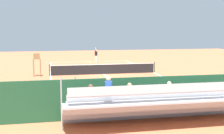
{
  "coord_description": "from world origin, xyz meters",
  "views": [
    {
      "loc": [
        4.84,
        28.1,
        4.43
      ],
      "look_at": [
        0.0,
        4.0,
        1.2
      ],
      "focal_mm": 48.19,
      "sensor_mm": 36.0,
      "label": 1
    }
  ],
  "objects": [
    {
      "name": "line_judge",
      "position": [
        3.72,
        13.08,
        1.02
      ],
      "size": [
        0.44,
        0.56,
        1.93
      ],
      "color": "#232328",
      "rests_on": "ground"
    },
    {
      "name": "equipment_bag",
      "position": [
        -1.77,
        13.4,
        0.18
      ],
      "size": [
        0.9,
        0.36,
        0.36
      ],
      "primitive_type": "cube",
      "color": "black",
      "rests_on": "ground"
    },
    {
      "name": "courtside_bench",
      "position": [
        -3.24,
        13.27,
        0.56
      ],
      "size": [
        1.8,
        0.4,
        0.93
      ],
      "color": "#234C2D",
      "rests_on": "ground"
    },
    {
      "name": "umpire_chair",
      "position": [
        6.2,
        0.28,
        1.31
      ],
      "size": [
        0.67,
        0.67,
        2.14
      ],
      "color": "olive",
      "rests_on": "ground"
    },
    {
      "name": "tennis_player",
      "position": [
        -0.72,
        -10.02,
        1.02
      ],
      "size": [
        0.41,
        0.55,
        1.93
      ],
      "color": "white",
      "rests_on": "ground"
    },
    {
      "name": "ground_plane",
      "position": [
        0.0,
        0.0,
        0.0
      ],
      "size": [
        60.0,
        60.0,
        0.0
      ],
      "primitive_type": "plane",
      "color": "#CC7047"
    },
    {
      "name": "tennis_racket",
      "position": [
        0.07,
        -9.31,
        0.01
      ],
      "size": [
        0.38,
        0.59,
        0.03
      ],
      "color": "black",
      "rests_on": "ground"
    },
    {
      "name": "tennis_net",
      "position": [
        0.0,
        0.0,
        0.5
      ],
      "size": [
        10.3,
        0.1,
        1.07
      ],
      "color": "black",
      "rests_on": "ground"
    },
    {
      "name": "court_line_markings",
      "position": [
        0.0,
        -0.04,
        0.0
      ],
      "size": [
        10.1,
        22.2,
        0.01
      ],
      "color": "white",
      "rests_on": "ground"
    },
    {
      "name": "backdrop_wall",
      "position": [
        0.0,
        14.0,
        1.0
      ],
      "size": [
        18.0,
        0.16,
        2.0
      ],
      "primitive_type": "cube",
      "color": "#1E4C2D",
      "rests_on": "ground"
    },
    {
      "name": "tennis_ball_near",
      "position": [
        -0.24,
        -7.33,
        0.03
      ],
      "size": [
        0.07,
        0.07,
        0.07
      ],
      "primitive_type": "sphere",
      "color": "#CCDB33",
      "rests_on": "ground"
    },
    {
      "name": "bleacher_stand",
      "position": [
        0.21,
        15.34,
        0.92
      ],
      "size": [
        9.06,
        2.4,
        2.48
      ],
      "color": "#B2B2B7",
      "rests_on": "ground"
    }
  ]
}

